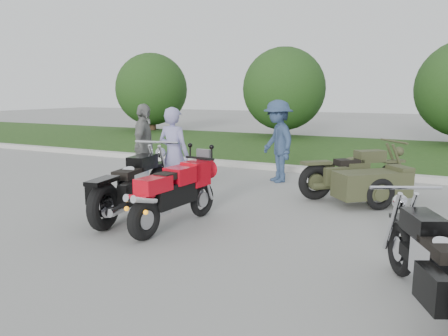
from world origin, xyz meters
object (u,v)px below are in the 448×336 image
at_px(sportbike_red, 173,192).
at_px(person_back, 144,146).
at_px(cruiser_right, 439,270).
at_px(cruiser_sidecar, 363,180).
at_px(cruiser_left, 131,187).
at_px(person_stripe, 174,154).
at_px(person_denim, 278,141).

relative_size(sportbike_red, person_back, 1.11).
bearing_deg(cruiser_right, sportbike_red, 137.57).
height_order(cruiser_right, cruiser_sidecar, cruiser_sidecar).
bearing_deg(cruiser_left, sportbike_red, -20.78).
bearing_deg(person_back, person_stripe, -140.66).
xyz_separation_m(cruiser_right, person_denim, (-3.42, 5.24, 0.50)).
bearing_deg(sportbike_red, person_denim, 92.57).
bearing_deg(cruiser_left, person_stripe, 80.47).
xyz_separation_m(cruiser_left, cruiser_right, (4.66, -1.40, -0.05)).
bearing_deg(person_stripe, cruiser_left, 91.85).
height_order(cruiser_left, cruiser_sidecar, cruiser_left).
height_order(cruiser_left, person_back, person_back).
relative_size(cruiser_sidecar, person_back, 1.16).
xyz_separation_m(cruiser_left, person_back, (-1.16, 1.96, 0.42)).
bearing_deg(person_back, cruiser_right, -140.98).
distance_m(sportbike_red, person_stripe, 1.81).
distance_m(cruiser_left, person_back, 2.32).
height_order(cruiser_sidecar, person_stripe, person_stripe).
distance_m(cruiser_right, person_stripe, 5.36).
xyz_separation_m(cruiser_left, person_stripe, (0.04, 1.28, 0.40)).
height_order(cruiser_left, person_stripe, person_stripe).
bearing_deg(cruiser_left, cruiser_right, -24.59).
bearing_deg(person_stripe, person_back, -26.20).
bearing_deg(cruiser_sidecar, cruiser_right, -23.53).
distance_m(cruiser_left, cruiser_right, 4.86).
relative_size(cruiser_left, cruiser_right, 1.19).
distance_m(cruiser_sidecar, person_stripe, 3.63).
bearing_deg(person_back, person_denim, -72.94).
relative_size(cruiser_right, person_stripe, 1.18).
relative_size(cruiser_right, person_back, 1.16).
bearing_deg(cruiser_left, cruiser_sidecar, 30.87).
distance_m(person_denim, person_back, 3.05).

